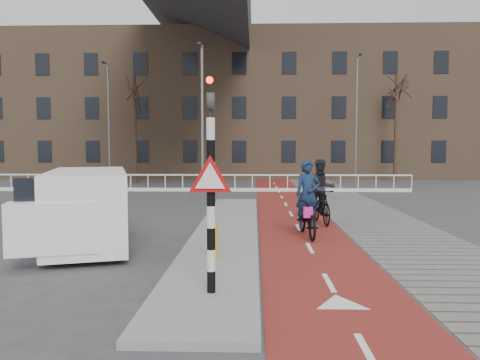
{
  "coord_description": "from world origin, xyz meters",
  "views": [
    {
      "loc": [
        0.11,
        -9.58,
        2.52
      ],
      "look_at": [
        -0.34,
        5.0,
        1.5
      ],
      "focal_mm": 35.0,
      "sensor_mm": 36.0,
      "label": 1
    }
  ],
  "objects": [
    {
      "name": "ground",
      "position": [
        0.0,
        0.0,
        0.0
      ],
      "size": [
        120.0,
        120.0,
        0.0
      ],
      "primitive_type": "plane",
      "color": "#38383A",
      "rests_on": "ground"
    },
    {
      "name": "bike_lane",
      "position": [
        1.5,
        10.0,
        0.01
      ],
      "size": [
        2.5,
        60.0,
        0.01
      ],
      "primitive_type": "cube",
      "color": "maroon",
      "rests_on": "ground"
    },
    {
      "name": "sidewalk",
      "position": [
        4.3,
        10.0,
        0.01
      ],
      "size": [
        3.0,
        60.0,
        0.01
      ],
      "primitive_type": "cube",
      "color": "slate",
      "rests_on": "ground"
    },
    {
      "name": "curb_island",
      "position": [
        -0.7,
        4.0,
        0.06
      ],
      "size": [
        1.8,
        16.0,
        0.12
      ],
      "primitive_type": "cube",
      "color": "gray",
      "rests_on": "ground"
    },
    {
      "name": "traffic_signal",
      "position": [
        -0.6,
        -2.02,
        1.99
      ],
      "size": [
        0.8,
        0.8,
        3.68
      ],
      "color": "black",
      "rests_on": "curb_island"
    },
    {
      "name": "bollard",
      "position": [
        -0.74,
        0.36,
        0.52
      ],
      "size": [
        0.12,
        0.12,
        0.8
      ],
      "primitive_type": "cylinder",
      "color": "#DEA10C",
      "rests_on": "curb_island"
    },
    {
      "name": "cyclist_near",
      "position": [
        1.61,
        3.52,
        0.73
      ],
      "size": [
        0.92,
        2.14,
        2.14
      ],
      "rotation": [
        0.0,
        0.0,
        0.1
      ],
      "color": "black",
      "rests_on": "bike_lane"
    },
    {
      "name": "cyclist_far",
      "position": [
        2.31,
        5.73,
        0.89
      ],
      "size": [
        1.0,
        2.05,
        2.12
      ],
      "rotation": [
        0.0,
        0.0,
        0.13
      ],
      "color": "black",
      "rests_on": "bike_lane"
    },
    {
      "name": "van",
      "position": [
        -4.08,
        1.99,
        1.02
      ],
      "size": [
        3.04,
        4.84,
        1.94
      ],
      "rotation": [
        0.0,
        0.0,
        0.3
      ],
      "color": "white",
      "rests_on": "ground"
    },
    {
      "name": "railing",
      "position": [
        -5.0,
        17.0,
        0.31
      ],
      "size": [
        28.0,
        0.1,
        0.99
      ],
      "color": "silver",
      "rests_on": "ground"
    },
    {
      "name": "townhouse_row",
      "position": [
        -3.0,
        32.0,
        7.81
      ],
      "size": [
        46.0,
        10.0,
        15.9
      ],
      "color": "#7F6047",
      "rests_on": "ground"
    },
    {
      "name": "tree_mid",
      "position": [
        -8.36,
        23.43,
        3.8
      ],
      "size": [
        0.29,
        0.29,
        7.6
      ],
      "primitive_type": "cylinder",
      "color": "#322016",
      "rests_on": "ground"
    },
    {
      "name": "tree_right",
      "position": [
        10.48,
        25.11,
        3.93
      ],
      "size": [
        0.27,
        0.27,
        7.86
      ],
      "primitive_type": "cylinder",
      "color": "#322016",
      "rests_on": "ground"
    },
    {
      "name": "streetlight_near",
      "position": [
        -2.4,
        12.97,
        3.68
      ],
      "size": [
        0.12,
        0.12,
        7.37
      ],
      "primitive_type": "cylinder",
      "color": "slate",
      "rests_on": "ground"
    },
    {
      "name": "streetlight_left",
      "position": [
        -10.08,
        23.02,
        4.19
      ],
      "size": [
        0.12,
        0.12,
        8.38
      ],
      "primitive_type": "cylinder",
      "color": "slate",
      "rests_on": "ground"
    },
    {
      "name": "streetlight_right",
      "position": [
        7.02,
        22.5,
        4.36
      ],
      "size": [
        0.12,
        0.12,
        8.72
      ],
      "primitive_type": "cylinder",
      "color": "slate",
      "rests_on": "ground"
    }
  ]
}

